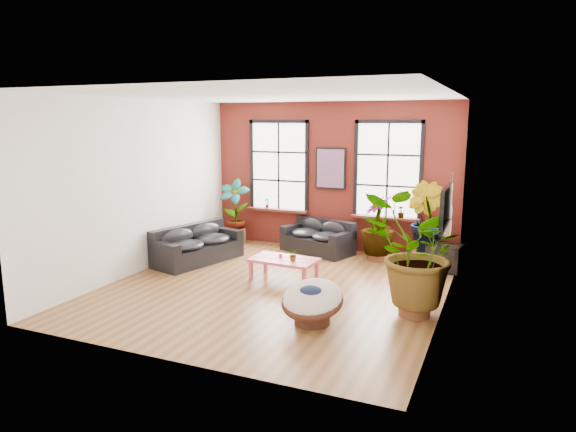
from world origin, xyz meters
name	(u,v)px	position (x,y,z in m)	size (l,w,h in m)	color
room	(278,194)	(0.00, 0.15, 1.75)	(6.04, 6.54, 3.54)	brown
sofa_back	(319,238)	(-0.13, 2.77, 0.35)	(1.84, 1.31, 0.77)	black
sofa_left	(196,246)	(-2.33, 0.94, 0.36)	(1.36, 2.17, 0.80)	black
coffee_table	(284,261)	(-0.05, 0.52, 0.37)	(1.34, 0.82, 0.50)	#D64D65
papasan_chair	(312,301)	(1.24, -1.37, 0.37)	(0.99, 1.00, 0.72)	#49251A
poster	(331,168)	(0.00, 3.18, 1.95)	(0.74, 0.06, 0.98)	black
tv_wall_unit	(447,212)	(2.93, 0.60, 1.54)	(0.13, 1.86, 1.20)	black
media_box	(445,257)	(2.78, 2.36, 0.28)	(0.74, 0.65, 0.55)	black
pot_back_left	(235,236)	(-2.38, 2.80, 0.19)	(0.57, 0.57, 0.38)	brown
pot_back_right	(423,255)	(2.29, 2.75, 0.18)	(0.52, 0.52, 0.36)	brown
pot_right_wall	(415,304)	(2.62, -0.41, 0.19)	(0.55, 0.55, 0.37)	brown
pot_mid	(378,252)	(1.31, 2.64, 0.17)	(0.61, 0.61, 0.35)	brown
floor_plant_back_left	(235,208)	(-2.39, 2.80, 0.89)	(0.78, 0.53, 1.48)	#2B5E19
floor_plant_back_right	(425,220)	(2.28, 2.78, 0.96)	(0.89, 0.72, 1.62)	#2B5E19
floor_plant_right_wall	(414,253)	(2.58, -0.44, 1.04)	(1.58, 1.37, 1.75)	#2B5E19
floor_plant_mid	(378,225)	(1.30, 2.60, 0.80)	(0.73, 0.73, 1.31)	#2B5E19
table_plant	(293,255)	(0.18, 0.44, 0.53)	(0.21, 0.18, 0.23)	#2B5E19
sill_plant_left	(267,203)	(-1.65, 3.13, 1.04)	(0.14, 0.10, 0.27)	#2B5E19
sill_plant_right	(401,212)	(1.70, 3.13, 1.04)	(0.15, 0.15, 0.27)	#2B5E19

